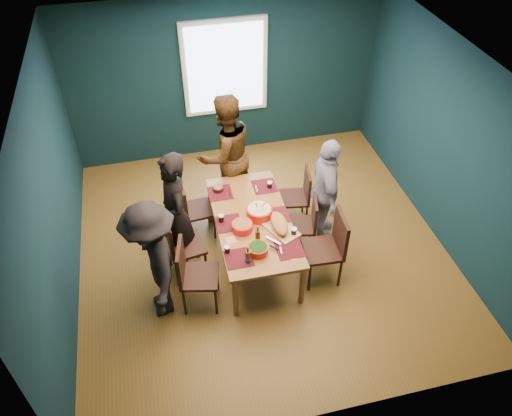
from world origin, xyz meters
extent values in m
cube|color=brown|center=(0.00, 0.00, -0.01)|extent=(5.00, 5.00, 0.01)
cube|color=white|center=(0.00, 0.00, 2.70)|extent=(5.00, 5.00, 0.01)
cube|color=#0E2630|center=(-2.50, 0.00, 1.35)|extent=(0.01, 5.00, 2.70)
cube|color=#0E2630|center=(2.50, 0.00, 1.35)|extent=(0.01, 5.00, 2.70)
cube|color=#0E2630|center=(0.00, 2.50, 1.35)|extent=(5.00, 0.01, 2.70)
cube|color=#0E2630|center=(0.00, -2.50, 1.35)|extent=(5.00, 0.01, 2.70)
cube|color=silver|center=(0.00, 2.47, 1.55)|extent=(1.35, 0.06, 1.55)
cube|color=brown|center=(-0.17, -0.16, 0.70)|extent=(0.98, 1.92, 0.05)
cylinder|color=brown|center=(-0.59, -1.04, 0.34)|extent=(0.07, 0.07, 0.68)
cylinder|color=brown|center=(0.25, -1.04, 0.34)|extent=(0.07, 0.07, 0.68)
cylinder|color=brown|center=(-0.59, 0.71, 0.34)|extent=(0.07, 0.07, 0.68)
cylinder|color=brown|center=(0.25, 0.71, 0.34)|extent=(0.07, 0.07, 0.68)
cube|color=black|center=(-0.81, 0.50, 0.45)|extent=(0.45, 0.45, 0.04)
cube|color=black|center=(-0.99, 0.48, 0.70)|extent=(0.08, 0.42, 0.46)
cylinder|color=black|center=(-0.97, 0.31, 0.21)|extent=(0.03, 0.03, 0.43)
cylinder|color=black|center=(-0.61, 0.34, 0.21)|extent=(0.03, 0.03, 0.43)
cylinder|color=black|center=(-1.00, 0.66, 0.21)|extent=(0.03, 0.03, 0.43)
cylinder|color=black|center=(-0.64, 0.69, 0.21)|extent=(0.03, 0.03, 0.43)
cube|color=black|center=(-1.07, -0.20, 0.48)|extent=(0.52, 0.52, 0.04)
cube|color=black|center=(-1.27, -0.23, 0.75)|extent=(0.11, 0.45, 0.50)
cylinder|color=black|center=(-1.23, -0.42, 0.23)|extent=(0.03, 0.03, 0.46)
cylinder|color=black|center=(-0.84, -0.36, 0.23)|extent=(0.03, 0.03, 0.46)
cylinder|color=black|center=(-1.29, -0.04, 0.23)|extent=(0.03, 0.03, 0.46)
cylinder|color=black|center=(-0.90, 0.02, 0.23)|extent=(0.03, 0.03, 0.46)
cube|color=black|center=(-0.97, -0.74, 0.48)|extent=(0.53, 0.53, 0.04)
cube|color=black|center=(-1.17, -0.70, 0.75)|extent=(0.14, 0.45, 0.49)
cylinder|color=black|center=(-1.20, -0.89, 0.23)|extent=(0.03, 0.03, 0.46)
cylinder|color=black|center=(-0.82, -0.97, 0.23)|extent=(0.03, 0.03, 0.46)
cylinder|color=black|center=(-1.11, -0.51, 0.23)|extent=(0.03, 0.03, 0.46)
cylinder|color=black|center=(-0.74, -0.60, 0.23)|extent=(0.03, 0.03, 0.46)
cube|color=black|center=(0.58, 0.44, 0.43)|extent=(0.46, 0.46, 0.04)
cube|color=black|center=(0.76, 0.41, 0.68)|extent=(0.10, 0.41, 0.44)
cylinder|color=black|center=(0.38, 0.30, 0.21)|extent=(0.03, 0.03, 0.41)
cylinder|color=black|center=(0.72, 0.24, 0.21)|extent=(0.03, 0.03, 0.41)
cylinder|color=black|center=(0.43, 0.64, 0.21)|extent=(0.03, 0.03, 0.41)
cylinder|color=black|center=(0.78, 0.59, 0.21)|extent=(0.03, 0.03, 0.41)
cube|color=black|center=(0.51, -0.10, 0.41)|extent=(0.47, 0.47, 0.04)
cube|color=black|center=(0.68, -0.14, 0.64)|extent=(0.13, 0.38, 0.42)
cylinder|color=black|center=(0.31, -0.22, 0.20)|extent=(0.03, 0.03, 0.39)
cylinder|color=black|center=(0.63, -0.30, 0.20)|extent=(0.03, 0.03, 0.39)
cylinder|color=black|center=(0.39, 0.10, 0.20)|extent=(0.03, 0.03, 0.39)
cylinder|color=black|center=(0.71, 0.02, 0.20)|extent=(0.03, 0.03, 0.39)
cube|color=black|center=(0.61, -0.69, 0.50)|extent=(0.50, 0.50, 0.04)
cube|color=black|center=(0.82, -0.70, 0.78)|extent=(0.07, 0.47, 0.51)
cylinder|color=black|center=(0.40, -0.88, 0.24)|extent=(0.04, 0.04, 0.48)
cylinder|color=black|center=(0.80, -0.90, 0.24)|extent=(0.04, 0.04, 0.48)
cylinder|color=black|center=(0.43, -0.48, 0.24)|extent=(0.04, 0.04, 0.48)
cylinder|color=black|center=(0.83, -0.50, 0.24)|extent=(0.04, 0.04, 0.48)
imported|color=black|center=(-1.14, 0.00, 0.88)|extent=(0.51, 0.70, 1.76)
imported|color=black|center=(-0.29, 1.06, 0.92)|extent=(1.09, 0.98, 1.85)
imported|color=white|center=(0.89, 0.06, 0.80)|extent=(0.49, 0.98, 1.60)
imported|color=black|center=(-1.47, -0.70, 0.83)|extent=(0.73, 1.14, 1.67)
cylinder|color=red|center=(-0.34, -0.32, 0.78)|extent=(0.26, 0.26, 0.11)
cylinder|color=#487D2D|center=(-0.34, -0.32, 0.83)|extent=(0.23, 0.23, 0.02)
cylinder|color=red|center=(-0.07, -0.12, 0.79)|extent=(0.34, 0.34, 0.13)
cylinder|color=beige|center=(-0.07, -0.12, 0.85)|extent=(0.30, 0.30, 0.02)
cylinder|color=tan|center=(-0.03, -0.12, 0.90)|extent=(0.10, 0.18, 0.27)
cylinder|color=tan|center=(-0.11, -0.12, 0.90)|extent=(0.08, 0.19, 0.27)
cylinder|color=red|center=(-0.24, -0.75, 0.78)|extent=(0.24, 0.24, 0.10)
cylinder|color=#164010|center=(-0.24, -0.75, 0.82)|extent=(0.22, 0.22, 0.02)
cube|color=tan|center=(0.12, -0.40, 0.74)|extent=(0.48, 0.61, 0.02)
ellipsoid|color=#B0723F|center=(0.12, -0.40, 0.81)|extent=(0.36, 0.48, 0.13)
cube|color=silver|center=(-0.02, -0.62, 0.75)|extent=(0.16, 0.19, 0.00)
cylinder|color=black|center=(-0.04, -0.74, 0.76)|extent=(0.10, 0.11, 0.02)
sphere|color=#1C5C15|center=(0.12, -0.52, 0.82)|extent=(0.04, 0.04, 0.04)
sphere|color=#1C5C15|center=(0.12, -0.40, 0.82)|extent=(0.04, 0.04, 0.04)
sphere|color=#1C5C15|center=(0.12, -0.28, 0.82)|extent=(0.04, 0.04, 0.04)
cylinder|color=black|center=(-0.50, 0.52, 0.75)|extent=(0.15, 0.15, 0.06)
cylinder|color=#487D2D|center=(-0.50, 0.52, 0.78)|extent=(0.12, 0.12, 0.01)
cylinder|color=#432A0C|center=(-0.39, -0.86, 0.81)|extent=(0.06, 0.06, 0.18)
cylinder|color=#432A0C|center=(-0.39, -0.86, 0.93)|extent=(0.03, 0.03, 0.07)
cylinder|color=#1953B1|center=(-0.39, -0.86, 0.78)|extent=(0.07, 0.07, 0.04)
cylinder|color=#432A0C|center=(-0.20, -0.55, 0.81)|extent=(0.06, 0.06, 0.17)
cylinder|color=#432A0C|center=(-0.20, -0.55, 0.93)|extent=(0.03, 0.03, 0.07)
cylinder|color=black|center=(-0.60, -0.65, 0.77)|extent=(0.06, 0.06, 0.09)
cylinder|color=silver|center=(-0.60, -0.65, 0.81)|extent=(0.07, 0.07, 0.01)
cylinder|color=black|center=(0.26, -0.55, 0.77)|extent=(0.07, 0.07, 0.10)
cylinder|color=silver|center=(0.26, -0.55, 0.82)|extent=(0.07, 0.07, 0.02)
cylinder|color=black|center=(0.20, 0.41, 0.77)|extent=(0.07, 0.07, 0.09)
cylinder|color=silver|center=(0.20, 0.41, 0.81)|extent=(0.07, 0.07, 0.01)
cylinder|color=black|center=(-0.57, -0.10, 0.77)|extent=(0.07, 0.07, 0.10)
cylinder|color=silver|center=(-0.57, -0.10, 0.82)|extent=(0.07, 0.07, 0.02)
cube|color=#FF7B6B|center=(0.14, -0.13, 0.73)|extent=(0.13, 0.13, 0.00)
cube|color=#FF7B6B|center=(-0.52, -0.46, 0.73)|extent=(0.14, 0.14, 0.00)
cube|color=#FF7B6B|center=(0.15, -0.89, 0.73)|extent=(0.20, 0.20, 0.00)
camera|label=1|loc=(-1.22, -4.73, 5.11)|focal=35.00mm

